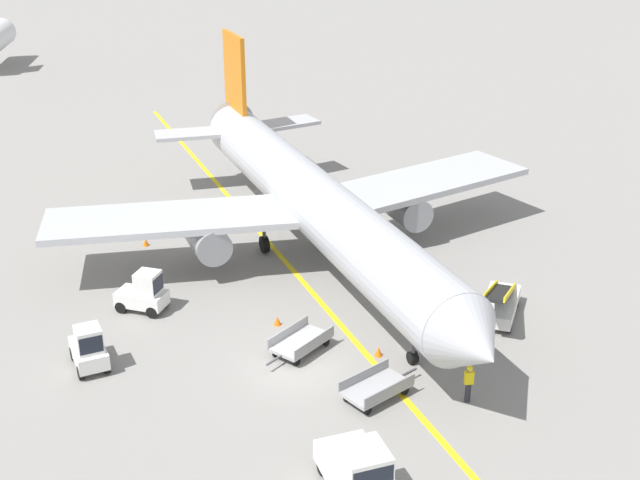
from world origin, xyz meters
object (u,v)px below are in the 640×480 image
(baggage_tug_near_wing, at_px, (144,293))
(safety_cone_nose_left, at_px, (277,321))
(belt_loader_forward_hold, at_px, (500,303))
(baggage_cart_empty_trailing, at_px, (301,342))
(baggage_cart_loaded, at_px, (377,388))
(baggage_tug_by_cargo_door, at_px, (89,349))
(safety_cone_nose_right, at_px, (379,351))
(pushback_tug, at_px, (359,471))
(safety_cone_wingtip_right, at_px, (146,242))
(ground_crew_marshaller, at_px, (469,382))
(airliner, at_px, (310,199))
(safety_cone_wingtip_left, at_px, (418,220))

(baggage_tug_near_wing, distance_m, safety_cone_nose_left, 6.72)
(baggage_tug_near_wing, bearing_deg, belt_loader_forward_hold, -8.70)
(baggage_cart_empty_trailing, bearing_deg, baggage_cart_loaded, -55.34)
(safety_cone_nose_left, bearing_deg, baggage_tug_near_wing, 161.36)
(baggage_tug_by_cargo_door, distance_m, safety_cone_nose_right, 12.54)
(baggage_tug_by_cargo_door, height_order, belt_loader_forward_hold, belt_loader_forward_hold)
(belt_loader_forward_hold, xyz_separation_m, safety_cone_nose_left, (-10.63, 0.46, -0.56))
(pushback_tug, height_order, safety_cone_nose_right, pushback_tug)
(baggage_cart_loaded, xyz_separation_m, safety_cone_nose_right, (0.64, 3.16, -0.25))
(pushback_tug, relative_size, baggage_cart_empty_trailing, 1.21)
(baggage_cart_empty_trailing, xyz_separation_m, safety_cone_wingtip_right, (-7.82, 12.49, -0.25))
(baggage_tug_near_wing, relative_size, ground_crew_marshaller, 1.60)
(airliner, xyz_separation_m, belt_loader_forward_hold, (8.31, -8.03, -2.64))
(safety_cone_wingtip_right, bearing_deg, pushback_tug, -67.98)
(airliner, relative_size, pushback_tug, 8.81)
(safety_cone_nose_right, bearing_deg, pushback_tug, -104.33)
(belt_loader_forward_hold, height_order, safety_cone_wingtip_right, belt_loader_forward_hold)
(belt_loader_forward_hold, bearing_deg, baggage_cart_loaded, -139.57)
(safety_cone_nose_right, distance_m, safety_cone_wingtip_right, 17.36)
(baggage_cart_empty_trailing, height_order, safety_cone_nose_left, baggage_cart_empty_trailing)
(baggage_cart_empty_trailing, distance_m, safety_cone_nose_left, 2.65)
(baggage_cart_empty_trailing, distance_m, safety_cone_wingtip_right, 14.74)
(safety_cone_nose_left, bearing_deg, safety_cone_nose_right, -37.39)
(belt_loader_forward_hold, relative_size, safety_cone_nose_left, 11.49)
(pushback_tug, height_order, baggage_cart_empty_trailing, pushback_tug)
(pushback_tug, relative_size, belt_loader_forward_hold, 0.78)
(airliner, relative_size, baggage_cart_empty_trailing, 10.66)
(safety_cone_wingtip_left, bearing_deg, belt_loader_forward_hold, -83.96)
(airliner, xyz_separation_m, baggage_tug_by_cargo_door, (-10.57, -10.41, -2.49))
(belt_loader_forward_hold, distance_m, safety_cone_wingtip_right, 20.45)
(belt_loader_forward_hold, distance_m, safety_cone_nose_left, 10.65)
(airliner, relative_size, ground_crew_marshaller, 20.42)
(safety_cone_nose_right, bearing_deg, safety_cone_nose_left, 142.61)
(baggage_tug_near_wing, distance_m, safety_cone_wingtip_right, 7.93)
(pushback_tug, relative_size, safety_cone_nose_left, 8.95)
(baggage_tug_by_cargo_door, height_order, safety_cone_wingtip_right, baggage_tug_by_cargo_door)
(safety_cone_wingtip_left, bearing_deg, ground_crew_marshaller, -96.46)
(safety_cone_wingtip_right, bearing_deg, baggage_tug_near_wing, -85.65)
(pushback_tug, xyz_separation_m, baggage_tug_near_wing, (-8.34, 14.22, -0.07))
(safety_cone_nose_left, bearing_deg, safety_cone_wingtip_right, 124.67)
(baggage_cart_loaded, height_order, safety_cone_wingtip_left, baggage_cart_loaded)
(baggage_tug_by_cargo_door, bearing_deg, pushback_tug, -42.05)
(baggage_cart_loaded, distance_m, safety_cone_wingtip_right, 19.54)
(baggage_tug_near_wing, xyz_separation_m, baggage_tug_by_cargo_door, (-1.92, -4.97, 0.00))
(baggage_tug_by_cargo_door, xyz_separation_m, safety_cone_wingtip_right, (1.32, 12.85, -0.71))
(airliner, distance_m, baggage_tug_by_cargo_door, 15.04)
(pushback_tug, relative_size, safety_cone_wingtip_right, 8.95)
(safety_cone_nose_right, bearing_deg, ground_crew_marshaller, -52.20)
(safety_cone_nose_left, bearing_deg, baggage_cart_loaded, -60.56)
(baggage_cart_empty_trailing, xyz_separation_m, safety_cone_nose_left, (-0.90, 2.48, -0.25))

